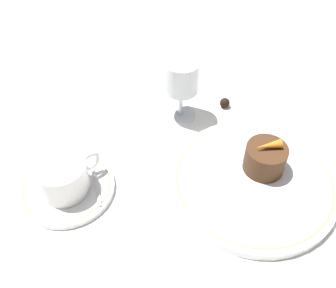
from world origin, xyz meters
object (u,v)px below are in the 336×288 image
coffee_cup (63,176)px  wine_glass (181,80)px  dessert_cake (265,158)px  fork (298,122)px  dinner_plate (253,181)px

coffee_cup → wine_glass: bearing=6.7°
coffee_cup → dessert_cake: 0.32m
fork → dessert_cake: bearing=-164.1°
dinner_plate → coffee_cup: (-0.24, 0.17, 0.03)m
dinner_plate → wine_glass: 0.22m
fork → dessert_cake: (-0.14, -0.04, 0.03)m
dinner_plate → coffee_cup: coffee_cup is taller
dinner_plate → wine_glass: (0.01, 0.20, 0.07)m
dinner_plate → wine_glass: bearing=86.2°
wine_glass → dinner_plate: bearing=-93.8°
wine_glass → dessert_cake: (0.01, -0.19, -0.05)m
coffee_cup → fork: bearing=-16.5°
fork → dessert_cake: dessert_cake is taller
coffee_cup → dessert_cake: coffee_cup is taller
wine_glass → dessert_cake: bearing=-85.6°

